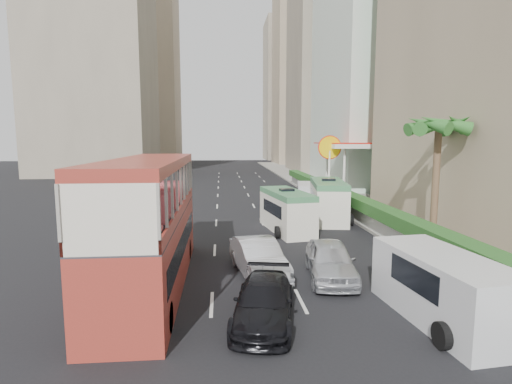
{
  "coord_description": "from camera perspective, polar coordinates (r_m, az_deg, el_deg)",
  "views": [
    {
      "loc": [
        -3.21,
        -15.55,
        5.76
      ],
      "look_at": [
        -1.5,
        4.0,
        3.2
      ],
      "focal_mm": 28.0,
      "sensor_mm": 36.0,
      "label": 1
    }
  ],
  "objects": [
    {
      "name": "double_decker_bus",
      "position": [
        16.13,
        -14.9,
        -4.38
      ],
      "size": [
        2.5,
        11.0,
        5.06
      ],
      "primitive_type": "cube",
      "color": "#9F3226",
      "rests_on": "ground"
    },
    {
      "name": "hedge",
      "position": [
        31.3,
        12.55,
        -0.51
      ],
      "size": [
        1.1,
        44.0,
        0.7
      ],
      "primitive_type": "cube",
      "color": "#2D6626",
      "rests_on": "kerb_wall"
    },
    {
      "name": "ground_plane",
      "position": [
        16.89,
        6.42,
        -12.55
      ],
      "size": [
        200.0,
        200.0,
        0.0
      ],
      "primitive_type": "plane",
      "color": "black",
      "rests_on": "ground"
    },
    {
      "name": "car_black",
      "position": [
        13.44,
        1.13,
        -17.95
      ],
      "size": [
        2.63,
        4.75,
        1.3
      ],
      "primitive_type": "imported",
      "rotation": [
        0.0,
        0.0,
        -0.19
      ],
      "color": "black",
      "rests_on": "ground"
    },
    {
      "name": "palm_tree",
      "position": [
        22.56,
        24.24,
        0.72
      ],
      "size": [
        0.36,
        0.36,
        6.4
      ],
      "primitive_type": "cylinder",
      "color": "brown",
      "rests_on": "sidewalk"
    },
    {
      "name": "panel_van_far",
      "position": [
        35.95,
        7.5,
        -0.31
      ],
      "size": [
        2.71,
        5.02,
        1.91
      ],
      "primitive_type": "cube",
      "rotation": [
        0.0,
        0.0,
        -0.18
      ],
      "color": "silver",
      "rests_on": "ground"
    },
    {
      "name": "van_asset",
      "position": [
        34.47,
        2.76,
        -2.19
      ],
      "size": [
        2.27,
        4.78,
        1.32
      ],
      "primitive_type": "imported",
      "rotation": [
        0.0,
        0.0,
        -0.02
      ],
      "color": "silver",
      "rests_on": "ground"
    },
    {
      "name": "minibus_far",
      "position": [
        29.28,
        10.24,
        -1.19
      ],
      "size": [
        3.11,
        6.71,
        2.86
      ],
      "primitive_type": "cube",
      "rotation": [
        0.0,
        0.0,
        -0.15
      ],
      "color": "silver",
      "rests_on": "ground"
    },
    {
      "name": "car_silver_lane_b",
      "position": [
        17.4,
        10.51,
        -12.03
      ],
      "size": [
        2.41,
        4.81,
        1.57
      ],
      "primitive_type": "imported",
      "rotation": [
        0.0,
        0.0,
        -0.12
      ],
      "color": "silver",
      "rests_on": "ground"
    },
    {
      "name": "tower_mid",
      "position": [
        78.93,
        11.55,
        21.4
      ],
      "size": [
        16.0,
        16.0,
        50.0
      ],
      "primitive_type": "cube",
      "color": "gray",
      "rests_on": "ground"
    },
    {
      "name": "tower_far_b",
      "position": [
        122.08,
        4.71,
        14.11
      ],
      "size": [
        14.0,
        14.0,
        40.0
      ],
      "primitive_type": "cube",
      "color": "gray",
      "rests_on": "ground"
    },
    {
      "name": "sidewalk",
      "position": [
        42.73,
        11.65,
        -0.34
      ],
      "size": [
        6.0,
        120.0,
        0.18
      ],
      "primitive_type": "cube",
      "color": "#99968C",
      "rests_on": "ground"
    },
    {
      "name": "tower_left_a",
      "position": [
        76.28,
        -22.37,
        22.29
      ],
      "size": [
        18.0,
        18.0,
        52.0
      ],
      "primitive_type": "cube",
      "color": "gray",
      "rests_on": "ground"
    },
    {
      "name": "minibus_near",
      "position": [
        25.45,
        4.39,
        -2.72
      ],
      "size": [
        2.87,
        6.04,
        2.57
      ],
      "primitive_type": "cube",
      "rotation": [
        0.0,
        0.0,
        0.17
      ],
      "color": "silver",
      "rests_on": "ground"
    },
    {
      "name": "panel_van_near",
      "position": [
        14.39,
        25.16,
        -12.3
      ],
      "size": [
        2.68,
        5.56,
        2.15
      ],
      "primitive_type": "cube",
      "rotation": [
        0.0,
        0.0,
        0.1
      ],
      "color": "silver",
      "rests_on": "ground"
    },
    {
      "name": "tower_left_b",
      "position": [
        108.59,
        -15.54,
        16.31
      ],
      "size": [
        16.0,
        16.0,
        46.0
      ],
      "primitive_type": "cube",
      "color": "tan",
      "rests_on": "ground"
    },
    {
      "name": "car_silver_lane_a",
      "position": [
        17.53,
        0.32,
        -11.75
      ],
      "size": [
        2.42,
        4.87,
        1.53
      ],
      "primitive_type": "imported",
      "rotation": [
        0.0,
        0.0,
        0.18
      ],
      "color": "silver",
      "rests_on": "ground"
    },
    {
      "name": "tower_far_a",
      "position": [
        100.94,
        6.91,
        16.64
      ],
      "size": [
        14.0,
        14.0,
        44.0
      ],
      "primitive_type": "cube",
      "color": "tan",
      "rests_on": "ground"
    },
    {
      "name": "shell_station",
      "position": [
        40.86,
        13.9,
        2.99
      ],
      "size": [
        6.5,
        8.0,
        5.5
      ],
      "primitive_type": "cube",
      "color": "silver",
      "rests_on": "ground"
    },
    {
      "name": "kerb_wall",
      "position": [
        31.43,
        12.5,
        -2.05
      ],
      "size": [
        0.3,
        44.0,
        1.0
      ],
      "primitive_type": "cube",
      "color": "silver",
      "rests_on": "sidewalk"
    }
  ]
}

